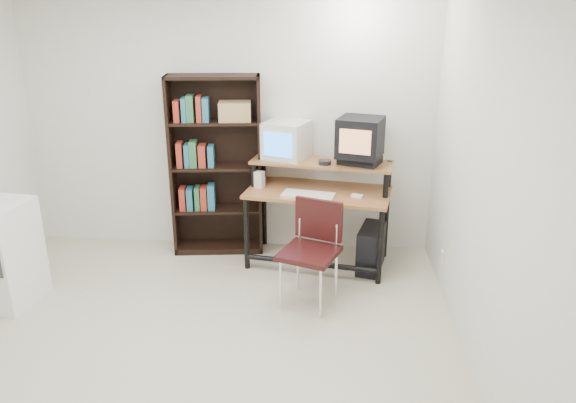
# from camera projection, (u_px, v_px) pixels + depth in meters

# --- Properties ---
(floor) EXTENTS (4.00, 4.00, 0.01)m
(floor) POSITION_uv_depth(u_px,v_px,m) (188.00, 357.00, 4.03)
(floor) COLOR beige
(floor) RESTS_ON ground
(back_wall) EXTENTS (4.00, 0.01, 2.60)m
(back_wall) POSITION_uv_depth(u_px,v_px,m) (228.00, 120.00, 5.46)
(back_wall) COLOR silver
(back_wall) RESTS_ON floor
(front_wall) EXTENTS (4.00, 0.01, 2.60)m
(front_wall) POSITION_uv_depth(u_px,v_px,m) (7.00, 391.00, 1.71)
(front_wall) COLOR silver
(front_wall) RESTS_ON floor
(right_wall) EXTENTS (0.01, 4.00, 2.60)m
(right_wall) POSITION_uv_depth(u_px,v_px,m) (495.00, 192.00, 3.45)
(right_wall) COLOR silver
(right_wall) RESTS_ON floor
(computer_desk) EXTENTS (1.41, 0.88, 0.98)m
(computer_desk) POSITION_uv_depth(u_px,v_px,m) (319.00, 193.00, 5.25)
(computer_desk) COLOR #945E30
(computer_desk) RESTS_ON floor
(crt_monitor) EXTENTS (0.49, 0.49, 0.36)m
(crt_monitor) POSITION_uv_depth(u_px,v_px,m) (286.00, 140.00, 5.32)
(crt_monitor) COLOR beige
(crt_monitor) RESTS_ON computer_desk
(vcr) EXTENTS (0.43, 0.38, 0.08)m
(vcr) POSITION_uv_depth(u_px,v_px,m) (360.00, 161.00, 5.17)
(vcr) COLOR black
(vcr) RESTS_ON computer_desk
(crt_tv) EXTENTS (0.47, 0.47, 0.36)m
(crt_tv) POSITION_uv_depth(u_px,v_px,m) (360.00, 137.00, 5.10)
(crt_tv) COLOR black
(crt_tv) RESTS_ON vcr
(cd_spindle) EXTENTS (0.13, 0.13, 0.05)m
(cd_spindle) POSITION_uv_depth(u_px,v_px,m) (325.00, 163.00, 5.16)
(cd_spindle) COLOR #26262B
(cd_spindle) RESTS_ON computer_desk
(keyboard) EXTENTS (0.50, 0.30, 0.03)m
(keyboard) POSITION_uv_depth(u_px,v_px,m) (308.00, 196.00, 5.07)
(keyboard) COLOR beige
(keyboard) RESTS_ON computer_desk
(mousepad) EXTENTS (0.23, 0.20, 0.01)m
(mousepad) POSITION_uv_depth(u_px,v_px,m) (355.00, 199.00, 5.04)
(mousepad) COLOR black
(mousepad) RESTS_ON computer_desk
(mouse) EXTENTS (0.12, 0.09, 0.03)m
(mouse) POSITION_uv_depth(u_px,v_px,m) (357.00, 196.00, 5.05)
(mouse) COLOR white
(mouse) RESTS_ON mousepad
(desk_speaker) EXTENTS (0.10, 0.10, 0.17)m
(desk_speaker) POSITION_uv_depth(u_px,v_px,m) (260.00, 180.00, 5.29)
(desk_speaker) COLOR beige
(desk_speaker) RESTS_ON computer_desk
(pc_tower) EXTENTS (0.31, 0.49, 0.42)m
(pc_tower) POSITION_uv_depth(u_px,v_px,m) (371.00, 248.00, 5.27)
(pc_tower) COLOR black
(pc_tower) RESTS_ON floor
(school_chair) EXTENTS (0.56, 0.56, 0.87)m
(school_chair) POSITION_uv_depth(u_px,v_px,m) (313.00, 242.00, 4.61)
(school_chair) COLOR black
(school_chair) RESTS_ON floor
(bookshelf) EXTENTS (0.91, 0.39, 1.76)m
(bookshelf) POSITION_uv_depth(u_px,v_px,m) (216.00, 164.00, 5.47)
(bookshelf) COLOR black
(bookshelf) RESTS_ON floor
(wall_outlet) EXTENTS (0.02, 0.08, 0.12)m
(wall_outlet) POSITION_uv_depth(u_px,v_px,m) (442.00, 257.00, 4.88)
(wall_outlet) COLOR beige
(wall_outlet) RESTS_ON right_wall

